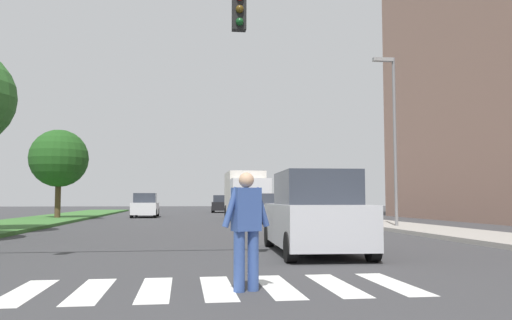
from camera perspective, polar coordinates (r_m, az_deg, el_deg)
The scene contains 12 objects.
ground_plane at distance 30.49m, azimuth -7.06°, elevation -6.75°, with size 140.00×140.00×0.00m, color #38383A.
crosswalk at distance 7.91m, azimuth -4.25°, elevation -13.78°, with size 5.85×2.20×0.01m.
median_strip at distance 29.64m, azimuth -24.15°, elevation -6.33°, with size 4.24×64.00×0.15m, color #386B2D.
tree_distant at distance 35.71m, azimuth -20.78°, elevation 0.15°, with size 3.69×3.69×5.64m.
sidewalk_right at distance 30.13m, azimuth 11.09°, elevation -6.59°, with size 3.00×64.00×0.15m, color #9E9991.
street_lamp_right at distance 23.95m, azimuth 14.74°, elevation 3.71°, with size 1.02×0.24×7.50m.
pedestrian_performer at distance 7.50m, azimuth -1.08°, elevation -7.16°, with size 0.73×0.35×1.69m.
suv_crossing at distance 12.74m, azimuth 6.39°, elevation -5.98°, with size 2.16×4.68×1.97m.
sedan_midblock at distance 29.38m, azimuth 0.29°, elevation -5.40°, with size 2.22×4.38×1.63m.
sedan_distant at distance 39.03m, azimuth -12.03°, elevation -4.97°, with size 1.84×4.58×1.75m.
sedan_far_horizon at distance 52.46m, azimuth -3.81°, elevation -4.88°, with size 2.23×4.35×1.72m.
truck_box_delivery at distance 33.57m, azimuth -1.11°, elevation -3.77°, with size 2.40×6.20×3.10m.
Camera 1 is at (-0.52, -0.46, 1.30)m, focal length 36.51 mm.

